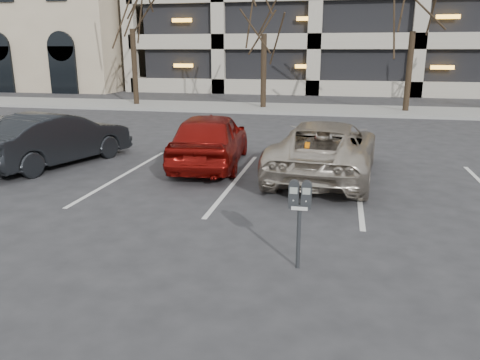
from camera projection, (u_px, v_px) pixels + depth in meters
ground at (283, 219)px, 8.47m from camera, size 140.00×140.00×0.00m
sidewalk at (322, 110)px, 23.52m from camera, size 80.00×4.00×0.12m
stall_lines at (235, 181)px, 10.91m from camera, size 16.90×5.20×0.00m
parking_meter at (300, 203)px, 6.33m from camera, size 0.32×0.13×1.25m
suv_silver at (325, 149)px, 11.19m from camera, size 2.65×5.04×1.36m
car_red at (210, 139)px, 12.21m from camera, size 2.12×4.36×1.43m
car_dark at (56, 139)px, 12.39m from camera, size 2.70×4.46×1.39m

